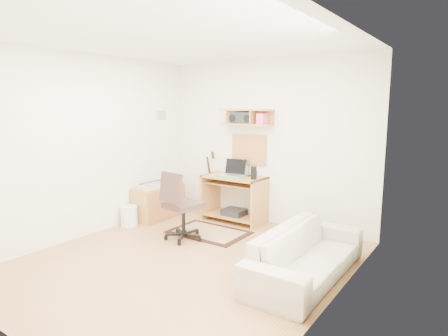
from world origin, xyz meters
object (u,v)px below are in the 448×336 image
Objects in this scene: task_chair at (183,205)px; cabinet at (159,202)px; printer at (306,229)px; desk at (234,199)px; sofa at (307,245)px.

task_chair reaches higher than cabinet.
cabinet is at bearing -160.23° from printer.
task_chair reaches higher than printer.
task_chair is 1.22m from cabinet.
printer is (2.40, 0.60, -0.19)m from cabinet.
desk is 2.20m from sofa.
desk is at bearing 54.58° from sofa.
desk is 1.15m from task_chair.
sofa is at bearing -35.42° from desk.
sofa reaches higher than printer.
cabinet is 2.48m from printer.
printer is at bearing 1.84° from desk.
desk is 1.11× the size of cabinet.
cabinet is (-1.05, 0.58, -0.22)m from task_chair.
task_chair is at bearing -28.72° from cabinet.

